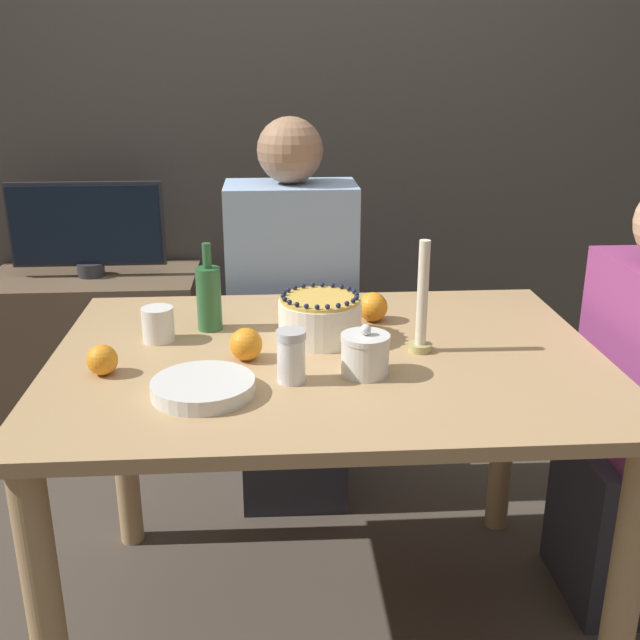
# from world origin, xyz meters

# --- Properties ---
(ground_plane) EXTENTS (12.00, 12.00, 0.00)m
(ground_plane) POSITION_xyz_m (0.00, 0.00, 0.00)
(ground_plane) COLOR #4C4238
(wall_behind) EXTENTS (8.00, 0.05, 2.60)m
(wall_behind) POSITION_xyz_m (0.00, 1.40, 1.30)
(wall_behind) COLOR #4C4742
(wall_behind) RESTS_ON ground_plane
(dining_table) EXTENTS (1.27, 0.92, 0.77)m
(dining_table) POSITION_xyz_m (0.00, 0.00, 0.64)
(dining_table) COLOR tan
(dining_table) RESTS_ON ground_plane
(cake) EXTENTS (0.20, 0.20, 0.12)m
(cake) POSITION_xyz_m (-0.01, 0.09, 0.82)
(cake) COLOR white
(cake) RESTS_ON dining_table
(sugar_bowl) EXTENTS (0.11, 0.11, 0.11)m
(sugar_bowl) POSITION_xyz_m (0.07, -0.13, 0.82)
(sugar_bowl) COLOR silver
(sugar_bowl) RESTS_ON dining_table
(sugar_shaker) EXTENTS (0.06, 0.06, 0.11)m
(sugar_shaker) POSITION_xyz_m (-0.09, -0.15, 0.83)
(sugar_shaker) COLOR white
(sugar_shaker) RESTS_ON dining_table
(plate_stack) EXTENTS (0.21, 0.21, 0.03)m
(plate_stack) POSITION_xyz_m (-0.27, -0.21, 0.79)
(plate_stack) COLOR silver
(plate_stack) RESTS_ON dining_table
(candle) EXTENTS (0.06, 0.06, 0.26)m
(candle) POSITION_xyz_m (0.22, -0.00, 0.88)
(candle) COLOR tan
(candle) RESTS_ON dining_table
(bottle) EXTENTS (0.06, 0.06, 0.22)m
(bottle) POSITION_xyz_m (-0.28, 0.18, 0.85)
(bottle) COLOR #2D6638
(bottle) RESTS_ON dining_table
(cup) EXTENTS (0.08, 0.08, 0.08)m
(cup) POSITION_xyz_m (-0.40, 0.11, 0.81)
(cup) COLOR white
(cup) RESTS_ON dining_table
(orange_fruit_0) EXTENTS (0.08, 0.08, 0.08)m
(orange_fruit_0) POSITION_xyz_m (0.13, 0.21, 0.81)
(orange_fruit_0) COLOR orange
(orange_fruit_0) RESTS_ON dining_table
(orange_fruit_1) EXTENTS (0.07, 0.07, 0.07)m
(orange_fruit_1) POSITION_xyz_m (-0.49, -0.09, 0.80)
(orange_fruit_1) COLOR orange
(orange_fruit_1) RESTS_ON dining_table
(orange_fruit_2) EXTENTS (0.07, 0.07, 0.07)m
(orange_fruit_2) POSITION_xyz_m (-0.19, -0.03, 0.81)
(orange_fruit_2) COLOR orange
(orange_fruit_2) RESTS_ON dining_table
(person_man_blue_shirt) EXTENTS (0.40, 0.34, 1.25)m
(person_man_blue_shirt) POSITION_xyz_m (-0.06, 0.66, 0.55)
(person_man_blue_shirt) COLOR #2D2D38
(person_man_blue_shirt) RESTS_ON ground_plane
(side_cabinet) EXTENTS (0.77, 0.42, 0.64)m
(side_cabinet) POSITION_xyz_m (-0.80, 1.15, 0.32)
(side_cabinet) COLOR brown
(side_cabinet) RESTS_ON ground_plane
(tv_monitor) EXTENTS (0.56, 0.10, 0.35)m
(tv_monitor) POSITION_xyz_m (-0.80, 1.15, 0.83)
(tv_monitor) COLOR #2D2D33
(tv_monitor) RESTS_ON side_cabinet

